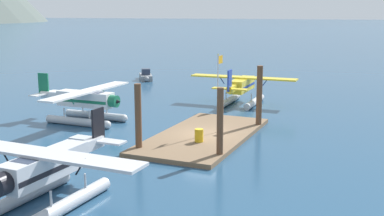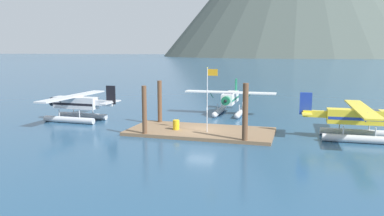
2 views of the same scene
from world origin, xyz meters
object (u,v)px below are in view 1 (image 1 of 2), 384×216
Objects in this scene: seaplane_silver_port_fwd at (46,173)px; seaplane_white_bow_centre at (86,103)px; fuel_drum at (199,135)px; boat_grey_open_east at (146,76)px; flagpole at (218,83)px; seaplane_yellow_stbd_fwd at (242,88)px.

seaplane_white_bow_centre is at bearing 29.71° from seaplane_silver_port_fwd.
seaplane_white_bow_centre reaches higher than fuel_drum.
fuel_drum is at bearing -12.32° from seaplane_silver_port_fwd.
seaplane_silver_port_fwd is 41.99m from boat_grey_open_east.
fuel_drum is at bearing 175.76° from flagpole.
flagpole is 30.52m from boat_grey_open_east.
seaplane_white_bow_centre is at bearing 91.04° from flagpole.
boat_grey_open_east is (23.66, 18.98, -3.36)m from flagpole.
flagpole is 12.62m from seaplane_yellow_stbd_fwd.
flagpole is 0.54× the size of seaplane_silver_port_fwd.
flagpole reaches higher than seaplane_yellow_stbd_fwd.
seaplane_yellow_stbd_fwd is (12.25, 2.02, -2.27)m from flagpole.
seaplane_silver_port_fwd is 17.14m from seaplane_white_bow_centre.
seaplane_yellow_stbd_fwd is at bearing -1.74° from seaplane_silver_port_fwd.
fuel_drum is 32.64m from boat_grey_open_east.
flagpole is 11.58m from seaplane_white_bow_centre.
seaplane_white_bow_centre is (-12.46, 9.33, 0.00)m from seaplane_yellow_stbd_fwd.
boat_grey_open_east is at bearing 35.06° from fuel_drum.
flagpole is at bearing -141.27° from boat_grey_open_east.
fuel_drum is at bearing -144.94° from boat_grey_open_east.
boat_grey_open_east is (23.87, 7.63, -1.09)m from seaplane_white_bow_centre.
seaplane_white_bow_centre is at bearing -162.27° from boat_grey_open_east.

